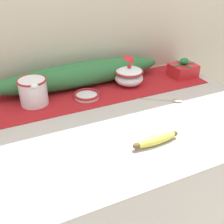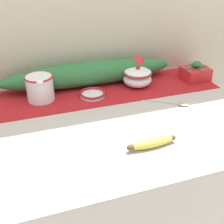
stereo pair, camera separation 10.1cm
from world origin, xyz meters
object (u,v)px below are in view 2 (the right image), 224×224
object	(u,v)px
cream_pitcher	(40,87)
spoon	(180,104)
gift_box	(195,73)
small_dish	(93,94)
banana	(152,142)
sugar_bowl	(137,77)

from	to	relation	value
cream_pitcher	spoon	distance (m)	0.58
cream_pitcher	gift_box	world-z (taller)	cream_pitcher
cream_pitcher	spoon	xyz separation A→B (m)	(0.54, -0.22, -0.06)
small_dish	spoon	distance (m)	0.37
spoon	gift_box	bearing A→B (deg)	79.41
small_dish	gift_box	world-z (taller)	gift_box
small_dish	spoon	size ratio (longest dim) A/B	0.65
cream_pitcher	small_dish	distance (m)	0.22
cream_pitcher	banana	distance (m)	0.54
sugar_bowl	spoon	xyz separation A→B (m)	(0.10, -0.22, -0.04)
banana	spoon	size ratio (longest dim) A/B	1.01
banana	spoon	xyz separation A→B (m)	(0.23, 0.22, -0.01)
cream_pitcher	sugar_bowl	bearing A→B (deg)	-0.14
cream_pitcher	sugar_bowl	xyz separation A→B (m)	(0.44, -0.00, -0.01)
banana	spoon	world-z (taller)	banana
cream_pitcher	banana	size ratio (longest dim) A/B	0.78
sugar_bowl	gift_box	world-z (taller)	sugar_bowl
gift_box	cream_pitcher	bearing A→B (deg)	178.54
spoon	sugar_bowl	bearing A→B (deg)	147.33
gift_box	spoon	bearing A→B (deg)	-134.18
sugar_bowl	gift_box	distance (m)	0.30
sugar_bowl	spoon	size ratio (longest dim) A/B	0.76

